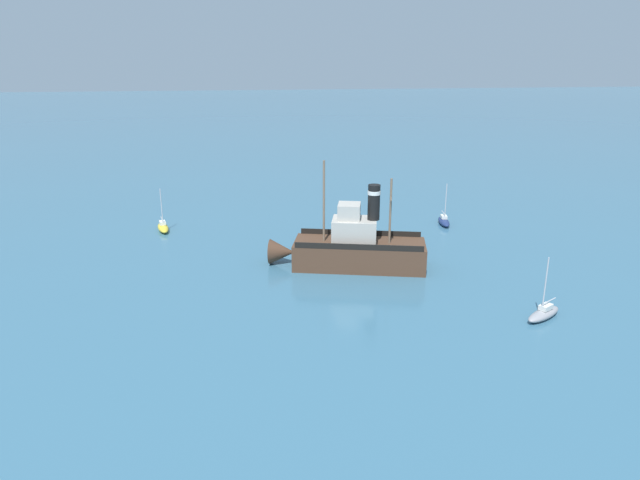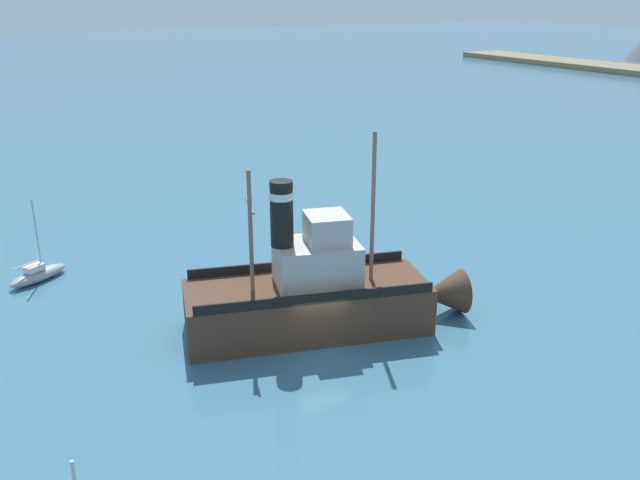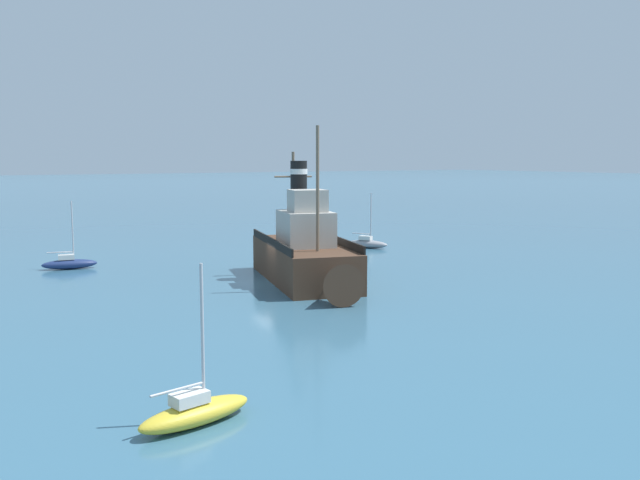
{
  "view_description": "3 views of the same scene",
  "coord_description": "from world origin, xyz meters",
  "px_view_note": "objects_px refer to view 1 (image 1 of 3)",
  "views": [
    {
      "loc": [
        -50.36,
        12.15,
        18.6
      ],
      "look_at": [
        -1.51,
        4.06,
        2.68
      ],
      "focal_mm": 32.0,
      "sensor_mm": 36.0,
      "label": 1
    },
    {
      "loc": [
        25.21,
        -13.73,
        15.95
      ],
      "look_at": [
        -4.72,
        2.72,
        3.48
      ],
      "focal_mm": 38.0,
      "sensor_mm": 36.0,
      "label": 2
    },
    {
      "loc": [
        19.98,
        38.18,
        8.01
      ],
      "look_at": [
        -1.11,
        3.79,
        3.09
      ],
      "focal_mm": 38.0,
      "sensor_mm": 36.0,
      "label": 3
    }
  ],
  "objects_px": {
    "sailboat_navy": "(444,221)",
    "sailboat_grey": "(544,313)",
    "sailboat_yellow": "(163,227)",
    "old_tugboat": "(353,248)"
  },
  "relations": [
    {
      "from": "old_tugboat",
      "to": "sailboat_navy",
      "type": "relative_size",
      "value": 3.02
    },
    {
      "from": "sailboat_grey",
      "to": "sailboat_yellow",
      "type": "distance_m",
      "value": 41.06
    },
    {
      "from": "sailboat_navy",
      "to": "sailboat_yellow",
      "type": "bearing_deg",
      "value": 85.07
    },
    {
      "from": "old_tugboat",
      "to": "sailboat_grey",
      "type": "relative_size",
      "value": 3.02
    },
    {
      "from": "sailboat_navy",
      "to": "sailboat_yellow",
      "type": "relative_size",
      "value": 1.0
    },
    {
      "from": "old_tugboat",
      "to": "sailboat_yellow",
      "type": "bearing_deg",
      "value": 51.53
    },
    {
      "from": "sailboat_grey",
      "to": "sailboat_navy",
      "type": "relative_size",
      "value": 1.0
    },
    {
      "from": "sailboat_grey",
      "to": "sailboat_navy",
      "type": "distance_m",
      "value": 25.17
    },
    {
      "from": "sailboat_grey",
      "to": "sailboat_navy",
      "type": "bearing_deg",
      "value": -4.27
    },
    {
      "from": "sailboat_navy",
      "to": "sailboat_grey",
      "type": "bearing_deg",
      "value": 175.73
    }
  ]
}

